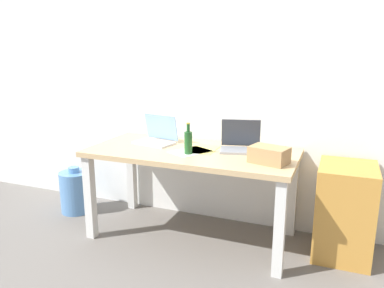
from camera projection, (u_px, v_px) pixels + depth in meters
ground_plane at (192, 235)px, 3.17m from camera, size 8.00×8.00×0.00m
back_wall at (211, 74)px, 3.26m from camera, size 5.20×0.08×2.60m
desk at (192, 162)px, 3.02m from camera, size 1.63×0.77×0.73m
laptop_left at (157, 137)px, 3.21m from camera, size 0.36×0.29×0.24m
laptop_right at (240, 144)px, 2.97m from camera, size 0.35×0.30×0.24m
beer_bottle at (188, 142)px, 2.86m from camera, size 0.06×0.06×0.24m
computer_mouse at (273, 149)px, 2.96m from camera, size 0.09×0.12×0.03m
cardboard_box at (269, 155)px, 2.64m from camera, size 0.29×0.23×0.12m
paper_sheet_center at (190, 152)px, 2.95m from camera, size 0.32×0.36×0.00m
paper_sheet_near_back at (203, 149)px, 3.02m from camera, size 0.22×0.30×0.00m
water_cooler_jug at (76, 191)px, 3.60m from camera, size 0.28×0.28×0.44m
filing_cabinet at (344, 211)px, 2.80m from camera, size 0.40×0.48×0.69m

